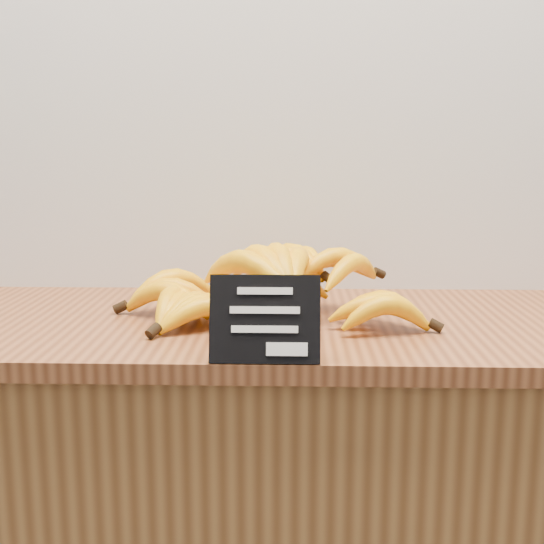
% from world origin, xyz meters
% --- Properties ---
extents(counter_top, '(1.37, 0.54, 0.03)m').
position_xyz_m(counter_top, '(-0.07, 2.75, 0.92)').
color(counter_top, brown).
rests_on(counter_top, counter).
extents(chalkboard_sign, '(0.15, 0.04, 0.12)m').
position_xyz_m(chalkboard_sign, '(-0.07, 2.50, 0.99)').
color(chalkboard_sign, black).
rests_on(chalkboard_sign, counter_top).
extents(banana_pile, '(0.55, 0.35, 0.13)m').
position_xyz_m(banana_pile, '(-0.08, 2.75, 0.99)').
color(banana_pile, '#FFB80A').
rests_on(banana_pile, counter_top).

